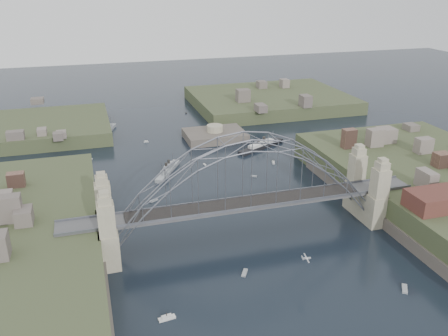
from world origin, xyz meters
TOP-DOWN VIEW (x-y plane):
  - ground at (0.00, 0.00)m, footprint 500.00×500.00m
  - bridge at (0.00, 0.00)m, footprint 84.00×13.80m
  - headland_nw at (-55.00, 95.00)m, footprint 60.00×45.00m
  - headland_ne at (50.00, 110.00)m, footprint 70.00×55.00m
  - fort_island at (12.00, 70.00)m, footprint 22.00×16.00m
  - naval_cruiser_near at (-10.78, 42.80)m, footprint 10.28×15.93m
  - naval_cruiser_far at (-26.00, 89.83)m, footprint 7.97×16.29m
  - ocean_liner at (25.03, 55.72)m, footprint 20.11×12.86m
  - aeroplane at (4.46, -21.96)m, footprint 1.85×3.36m
  - small_boat_a at (-18.11, 24.11)m, footprint 2.59×2.08m
  - small_boat_b at (13.71, 32.15)m, footprint 1.86×1.27m
  - small_boat_c at (-5.40, -14.82)m, footprint 2.08×2.72m
  - small_boat_d at (23.60, 40.73)m, footprint 1.30×2.40m
  - small_boat_e at (-34.09, 60.22)m, footprint 2.93×3.52m
  - small_boat_f at (1.76, 45.77)m, footprint 0.68×1.44m
  - small_boat_g at (22.78, -28.85)m, footprint 2.42×2.98m
  - small_boat_h at (-13.19, 73.47)m, footprint 1.79×0.66m
  - small_boat_i at (31.40, 13.68)m, footprint 2.28×1.36m
  - small_boat_j at (-23.22, -24.03)m, footprint 3.21×1.44m
  - small_boat_k at (9.25, 107.76)m, footprint 0.98×2.06m

SIDE VIEW (x-z plane):
  - fort_island at x=12.00m, z-range -5.04..4.36m
  - ground at x=0.00m, z-range 0.00..0.00m
  - small_boat_a at x=-18.11m, z-range -0.08..0.38m
  - small_boat_b at x=13.71m, z-range -0.08..0.38m
  - small_boat_c at x=-5.40m, z-range -0.08..0.38m
  - small_boat_f at x=1.76m, z-range -0.08..0.38m
  - small_boat_g at x=22.78m, z-range -0.08..0.38m
  - small_boat_i at x=31.40m, z-range -0.08..0.38m
  - small_boat_k at x=9.25m, z-range -0.08..0.38m
  - small_boat_j at x=-23.22m, z-range -0.43..0.99m
  - small_boat_d at x=23.60m, z-range -0.43..1.00m
  - small_boat_h at x=-13.19m, z-range -0.42..1.01m
  - headland_nw at x=-55.00m, z-range -4.00..5.00m
  - small_boat_e at x=-34.09m, z-range -0.51..1.86m
  - headland_ne at x=50.00m, z-range -4.00..5.50m
  - naval_cruiser_near at x=-10.78m, z-range -1.76..3.34m
  - ocean_liner at x=25.03m, z-range -1.81..3.43m
  - naval_cruiser_far at x=-26.00m, z-range -1.92..3.66m
  - aeroplane at x=4.46m, z-range 6.07..6.56m
  - bridge at x=0.00m, z-range 0.02..24.62m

